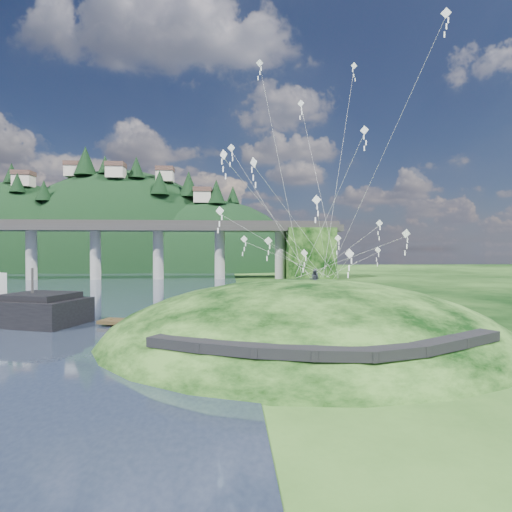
{
  "coord_description": "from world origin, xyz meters",
  "views": [
    {
      "loc": [
        1.44,
        -32.21,
        7.67
      ],
      "look_at": [
        4.0,
        6.0,
        7.0
      ],
      "focal_mm": 28.0,
      "sensor_mm": 36.0,
      "label": 1
    }
  ],
  "objects": [
    {
      "name": "kite_flyers",
      "position": [
        9.06,
        2.99,
        5.85
      ],
      "size": [
        1.35,
        2.62,
        1.91
      ],
      "color": "#272B34",
      "rests_on": "ground"
    },
    {
      "name": "kite_swarm",
      "position": [
        8.77,
        3.29,
        13.25
      ],
      "size": [
        17.39,
        15.5,
        21.99
      ],
      "color": "white",
      "rests_on": "ground"
    },
    {
      "name": "grass_hill",
      "position": [
        8.0,
        2.0,
        -1.5
      ],
      "size": [
        36.0,
        32.0,
        13.0
      ],
      "color": "black",
      "rests_on": "ground"
    },
    {
      "name": "wooden_dock",
      "position": [
        -4.84,
        6.86,
        0.42
      ],
      "size": [
        13.53,
        5.92,
        0.96
      ],
      "color": "#322614",
      "rests_on": "ground"
    },
    {
      "name": "ground",
      "position": [
        0.0,
        0.0,
        0.0
      ],
      "size": [
        320.0,
        320.0,
        0.0
      ],
      "primitive_type": "plane",
      "color": "black",
      "rests_on": "ground"
    },
    {
      "name": "bridge",
      "position": [
        -26.46,
        70.07,
        9.7
      ],
      "size": [
        160.0,
        11.0,
        15.0
      ],
      "color": "#2D2B2B",
      "rests_on": "ground"
    },
    {
      "name": "far_ridge",
      "position": [
        -43.58,
        122.17,
        -7.44
      ],
      "size": [
        153.0,
        70.0,
        94.5
      ],
      "color": "black",
      "rests_on": "ground"
    },
    {
      "name": "footpath",
      "position": [
        7.46,
        -9.74,
        2.08
      ],
      "size": [
        22.29,
        5.84,
        0.83
      ],
      "color": "black",
      "rests_on": "ground"
    }
  ]
}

